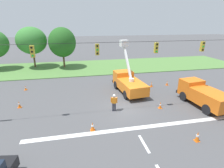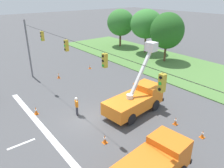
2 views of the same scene
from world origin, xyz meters
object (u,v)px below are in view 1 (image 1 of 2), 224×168
utility_truck_bucket_lift (128,82)px  traffic_cone_mid_left (198,136)px  utility_truck_support_near (203,94)px  traffic_cone_far_right (25,88)px  traffic_cone_foreground_right (160,105)px  road_worker (114,102)px  traffic_cone_lane_edge_b (92,126)px  traffic_cone_near_bucket (167,83)px  tree_west (31,41)px  tree_centre (62,42)px  traffic_cone_centre_line (19,104)px  traffic_cone_mid_right (152,84)px

utility_truck_bucket_lift → traffic_cone_mid_left: utility_truck_bucket_lift is taller
utility_truck_support_near → traffic_cone_far_right: 21.02m
utility_truck_support_near → traffic_cone_foreground_right: utility_truck_support_near is taller
road_worker → traffic_cone_lane_edge_b: size_ratio=2.35×
road_worker → traffic_cone_foreground_right: size_ratio=2.54×
utility_truck_bucket_lift → traffic_cone_far_right: utility_truck_bucket_lift is taller
utility_truck_bucket_lift → traffic_cone_near_bucket: utility_truck_bucket_lift is taller
tree_west → traffic_cone_far_right: (1.20, -12.44, -4.78)m
utility_truck_support_near → traffic_cone_foreground_right: 4.66m
tree_centre → traffic_cone_far_right: tree_centre is taller
traffic_cone_far_right → traffic_cone_mid_left: bearing=-42.2°
road_worker → traffic_cone_mid_left: (4.98, -5.76, -0.60)m
tree_west → utility_truck_bucket_lift: tree_west is taller
traffic_cone_far_right → traffic_cone_centre_line: bearing=-82.9°
road_worker → traffic_cone_mid_left: size_ratio=2.22×
traffic_cone_mid_left → tree_west: bearing=121.8°
traffic_cone_foreground_right → traffic_cone_mid_right: size_ratio=0.99×
traffic_cone_mid_left → traffic_cone_centre_line: (-14.30, 8.41, -0.05)m
road_worker → utility_truck_support_near: bearing=-3.7°
traffic_cone_mid_right → traffic_cone_mid_left: bearing=-97.2°
traffic_cone_near_bucket → traffic_cone_lane_edge_b: bearing=-142.2°
tree_west → traffic_cone_mid_right: (17.58, -14.57, -4.72)m
utility_truck_bucket_lift → traffic_cone_lane_edge_b: bearing=-125.0°
road_worker → tree_centre: bearing=106.6°
tree_centre → road_worker: size_ratio=4.22×
traffic_cone_mid_left → traffic_cone_lane_edge_b: traffic_cone_mid_left is taller
utility_truck_bucket_lift → tree_centre: bearing=120.4°
traffic_cone_mid_left → traffic_cone_lane_edge_b: (-7.38, 2.90, -0.03)m
traffic_cone_mid_left → traffic_cone_near_bucket: (3.81, 11.57, -0.08)m
traffic_cone_foreground_right → traffic_cone_near_bucket: size_ratio=1.07×
tree_west → traffic_cone_near_bucket: tree_west is taller
traffic_cone_foreground_right → traffic_cone_far_right: (-14.68, 8.18, -0.05)m
utility_truck_bucket_lift → traffic_cone_far_right: 13.20m
traffic_cone_mid_left → traffic_cone_mid_right: bearing=82.8°
traffic_cone_foreground_right → traffic_cone_lane_edge_b: traffic_cone_lane_edge_b is taller
utility_truck_support_near → road_worker: 9.31m
road_worker → utility_truck_bucket_lift: bearing=58.5°
utility_truck_support_near → tree_centre: bearing=127.4°
tree_west → utility_truck_support_near: tree_west is taller
tree_centre → traffic_cone_mid_left: 27.22m
tree_west → traffic_cone_foreground_right: 26.46m
traffic_cone_foreground_right → traffic_cone_far_right: size_ratio=1.14×
utility_truck_support_near → traffic_cone_mid_right: bearing=114.6°
utility_truck_support_near → traffic_cone_far_right: bearing=156.5°
tree_centre → traffic_cone_centre_line: size_ratio=10.53×
traffic_cone_foreground_right → traffic_cone_mid_left: size_ratio=0.87×
traffic_cone_mid_left → traffic_cone_far_right: traffic_cone_mid_left is taller
tree_west → utility_truck_support_near: bearing=-45.5°
traffic_cone_mid_left → traffic_cone_far_right: bearing=137.8°
tree_west → traffic_cone_far_right: size_ratio=12.36×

